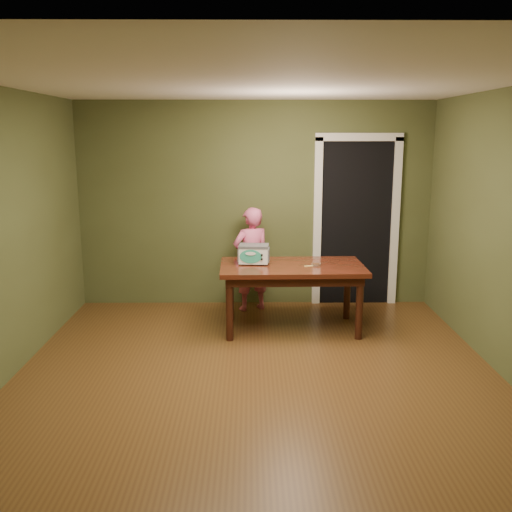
{
  "coord_description": "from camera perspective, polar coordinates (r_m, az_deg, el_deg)",
  "views": [
    {
      "loc": [
        -0.06,
        -4.76,
        2.18
      ],
      "look_at": [
        -0.0,
        1.0,
        0.95
      ],
      "focal_mm": 40.0,
      "sensor_mm": 36.0,
      "label": 1
    }
  ],
  "objects": [
    {
      "name": "child",
      "position": [
        7.13,
        -0.48,
        -0.32
      ],
      "size": [
        0.56,
        0.47,
        1.31
      ],
      "primitive_type": "imported",
      "rotation": [
        0.0,
        0.0,
        3.53
      ],
      "color": "#E65E90",
      "rests_on": "floor"
    },
    {
      "name": "floor",
      "position": [
        5.24,
        0.15,
        -12.55
      ],
      "size": [
        5.0,
        5.0,
        0.0
      ],
      "primitive_type": "plane",
      "color": "brown",
      "rests_on": "ground"
    },
    {
      "name": "baking_pan",
      "position": [
        6.38,
        6.02,
        -0.86
      ],
      "size": [
        0.1,
        0.1,
        0.02
      ],
      "color": "silver",
      "rests_on": "dining_table"
    },
    {
      "name": "spatula",
      "position": [
        6.35,
        5.62,
        -0.98
      ],
      "size": [
        0.18,
        0.07,
        0.01
      ],
      "primitive_type": "cube",
      "rotation": [
        0.0,
        0.0,
        0.28
      ],
      "color": "#E4C163",
      "rests_on": "dining_table"
    },
    {
      "name": "toy_oven",
      "position": [
        6.42,
        -0.23,
        0.26
      ],
      "size": [
        0.37,
        0.26,
        0.22
      ],
      "rotation": [
        0.0,
        0.0,
        -0.07
      ],
      "color": "#4C4F54",
      "rests_on": "dining_table"
    },
    {
      "name": "room_shell",
      "position": [
        4.78,
        0.16,
        6.37
      ],
      "size": [
        4.52,
        5.02,
        2.61
      ],
      "color": "#4B542C",
      "rests_on": "ground"
    },
    {
      "name": "doorway",
      "position": [
        7.75,
        9.56,
        3.54
      ],
      "size": [
        1.1,
        0.66,
        2.25
      ],
      "color": "black",
      "rests_on": "ground"
    },
    {
      "name": "dining_table",
      "position": [
        6.41,
        3.62,
        -1.77
      ],
      "size": [
        1.62,
        0.93,
        0.75
      ],
      "rotation": [
        0.0,
        0.0,
        0.02
      ],
      "color": "#38180C",
      "rests_on": "floor"
    }
  ]
}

